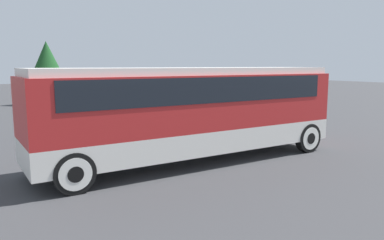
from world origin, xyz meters
name	(u,v)px	position (x,y,z in m)	size (l,w,h in m)	color
ground_plane	(192,161)	(0.00, 0.00, 0.00)	(120.00, 120.00, 0.00)	#38383A
tour_bus	(195,106)	(0.10, 0.00, 1.84)	(10.25, 2.56, 3.06)	silver
parked_car_near	(91,118)	(-1.18, 7.00, 0.68)	(4.47, 1.82, 1.35)	navy
parked_car_mid	(181,109)	(4.23, 7.83, 0.71)	(4.56, 1.83, 1.38)	#BCBCC1
tree_left	(47,62)	(-0.08, 21.64, 3.42)	(2.86, 2.86, 5.04)	brown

